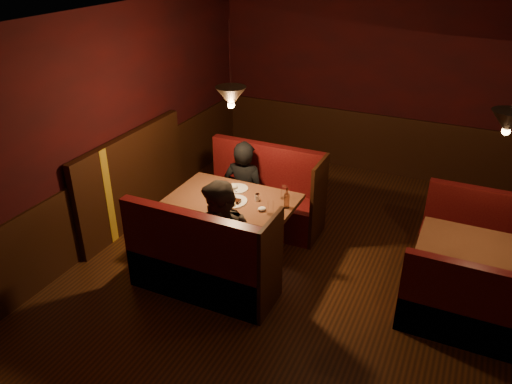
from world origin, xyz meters
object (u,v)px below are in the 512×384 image
at_px(main_table, 235,211).
at_px(diner_b, 222,224).
at_px(second_table, 475,258).
at_px(main_bench_near, 201,267).
at_px(diner_a, 244,173).
at_px(second_bench_far, 478,241).
at_px(main_bench_far, 264,200).
at_px(second_bench_near, 469,314).

bearing_deg(main_table, diner_b, -75.75).
bearing_deg(second_table, main_bench_near, -155.72).
distance_m(second_table, diner_b, 2.77).
height_order(main_bench_near, diner_a, diner_a).
bearing_deg(main_table, diner_a, 107.32).
xyz_separation_m(second_table, second_bench_far, (0.03, 0.72, -0.20)).
bearing_deg(second_table, main_bench_far, 169.88).
xyz_separation_m(main_table, second_bench_near, (2.75, -0.35, -0.32)).
relative_size(main_bench_near, second_bench_far, 1.25).
bearing_deg(main_bench_near, main_bench_far, 90.00).
height_order(second_bench_near, diner_b, diner_b).
distance_m(main_bench_far, diner_a, 0.52).
distance_m(main_bench_near, second_bench_far, 3.36).
bearing_deg(main_bench_far, second_bench_near, -23.69).
relative_size(second_table, second_bench_near, 0.90).
xyz_separation_m(second_table, diner_b, (-2.57, -0.99, 0.32)).
bearing_deg(diner_b, main_bench_far, 107.42).
bearing_deg(second_bench_near, second_bench_far, 90.00).
xyz_separation_m(second_bench_far, diner_a, (-2.97, -0.39, 0.50)).
relative_size(second_bench_far, second_bench_near, 1.00).
xyz_separation_m(diner_a, diner_b, (0.37, -1.31, 0.03)).
height_order(main_table, second_table, main_table).
bearing_deg(main_bench_far, diner_a, -145.68).
distance_m(second_table, second_bench_near, 0.75).
distance_m(diner_a, diner_b, 1.37).
height_order(second_bench_far, second_bench_near, same).
bearing_deg(diner_a, main_bench_near, 93.95).
relative_size(main_bench_far, main_bench_near, 1.00).
bearing_deg(second_table, second_bench_far, 87.80).
bearing_deg(diner_b, diner_a, 117.79).
distance_m(second_bench_far, second_bench_near, 1.44).
height_order(main_table, main_bench_far, main_bench_far).
bearing_deg(diner_a, main_bench_far, -150.25).
distance_m(main_bench_far, main_bench_near, 1.71).
xyz_separation_m(main_bench_far, second_table, (2.71, -0.48, 0.14)).
height_order(second_bench_far, diner_b, diner_b).
xyz_separation_m(main_bench_far, diner_a, (-0.23, -0.16, 0.44)).
height_order(second_table, diner_a, diner_a).
bearing_deg(second_bench_near, main_table, 172.76).
xyz_separation_m(second_table, second_bench_near, (0.03, -0.72, -0.20)).
xyz_separation_m(main_table, second_bench_far, (2.75, 1.09, -0.32)).
bearing_deg(main_table, main_bench_near, -88.96).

